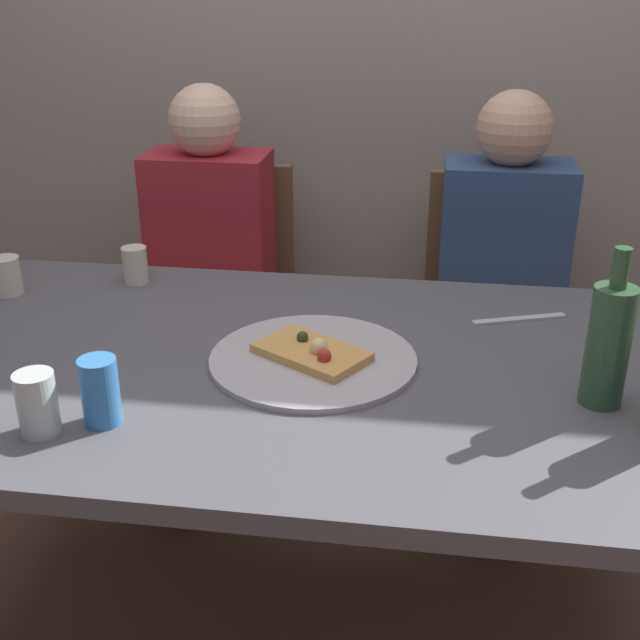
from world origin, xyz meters
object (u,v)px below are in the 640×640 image
Objects in this scene: dining_table at (295,390)px; wine_glass at (7,276)px; pizza_tray at (313,360)px; guest_in_beanie at (502,285)px; chair_right at (495,306)px; tumbler_near at (135,265)px; pizza_slice_last at (312,352)px; guest_in_sweater at (204,270)px; tumbler_far at (37,403)px; soda_can at (100,391)px; wine_bottle at (608,343)px; chair_left at (220,291)px; table_knife at (519,319)px.

wine_glass reaches higher than dining_table.
guest_in_beanie reaches higher than pizza_tray.
pizza_tray is 0.83m from wine_glass.
wine_glass is 0.10× the size of chair_right.
pizza_slice_last is at bearing -36.58° from tumbler_near.
tumbler_far is at bearing 91.33° from guest_in_sweater.
soda_can reaches higher than pizza_tray.
wine_bottle reaches higher than pizza_tray.
pizza_tray is at bearing 116.38° from chair_left.
wine_bottle is at bearing 96.59° from chair_right.
pizza_slice_last is 0.53m from tumbler_far.
wine_bottle reaches higher than dining_table.
chair_left reaches higher than tumbler_far.
chair_right is at bearing 62.31° from dining_table.
dining_table is 0.61m from tumbler_near.
guest_in_sweater is (-0.12, 1.02, -0.16)m from soda_can.
chair_left is at bearing 124.58° from table_knife.
dining_table is 0.08m from pizza_tray.
tumbler_far is 0.91× the size of soda_can.
table_knife is (0.43, 0.27, -0.00)m from pizza_tray.
soda_can reaches higher than dining_table.
pizza_slice_last reaches higher than table_knife.
tumbler_far reaches higher than pizza_slice_last.
dining_table is at bearing 173.09° from pizza_slice_last.
tumbler_near is 1.00× the size of wine_glass.
dining_table is 0.62m from wine_bottle.
chair_right is at bearing 28.98° from tumbler_near.
tumbler_near is 0.40m from guest_in_sweater.
chair_right reaches higher than tumbler_near.
pizza_tray is 0.43m from soda_can.
wine_glass is (-0.37, 0.58, -0.01)m from tumbler_far.
chair_right is at bearing -180.00° from chair_left.
guest_in_beanie reaches higher than tumbler_near.
chair_left reaches higher than soda_can.
tumbler_far is 0.12× the size of chair_left.
chair_left is (-0.02, 1.22, -0.28)m from tumbler_far.
tumbler_far is 1.37m from guest_in_beanie.
pizza_tray is 1.02m from chair_right.
chair_left reaches higher than table_knife.
chair_right reaches higher than tumbler_far.
chair_left reaches higher than tumbler_near.
tumbler_far is at bearing -142.36° from pizza_slice_last.
tumbler_near is 0.68m from soda_can.
chair_left is (-0.99, 0.97, -0.34)m from wine_bottle.
tumbler_far is at bearing -153.38° from soda_can.
wine_bottle is 3.20× the size of tumbler_near.
dining_table is at bearing 62.31° from chair_right.
guest_in_beanie reaches higher than table_knife.
wine_bottle is (0.54, -0.08, 0.11)m from pizza_tray.
soda_can is (-0.33, -0.28, 0.04)m from pizza_slice_last.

